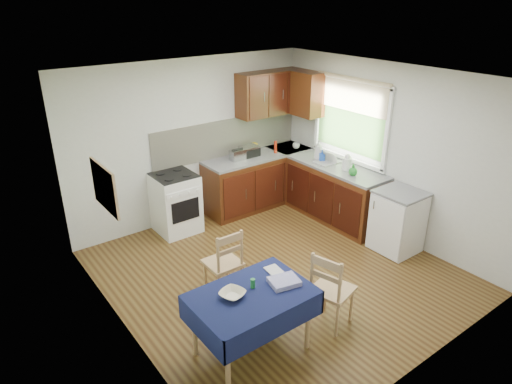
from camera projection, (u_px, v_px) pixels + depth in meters
floor at (277, 271)px, 5.97m from camera, size 4.20×4.20×0.00m
ceiling at (281, 78)px, 4.96m from camera, size 4.00×4.20×0.02m
wall_back at (192, 141)px, 7.00m from camera, size 4.00×0.02×2.50m
wall_front at (434, 259)px, 3.93m from camera, size 4.00×0.02×2.50m
wall_left at (118, 232)px, 4.37m from camera, size 0.02×4.20×2.50m
wall_right at (386, 151)px, 6.56m from camera, size 0.02×4.20×2.50m
base_cabinets at (293, 187)px, 7.46m from camera, size 1.90×2.30×0.86m
worktop_back at (258, 156)px, 7.51m from camera, size 1.90×0.60×0.04m
worktop_right at (337, 167)px, 7.02m from camera, size 0.60×1.70×0.04m
worktop_corner at (288, 148)px, 7.86m from camera, size 0.60×0.60×0.04m
splashback at (228, 137)px, 7.37m from camera, size 2.70×0.02×0.60m
upper_cabinets at (282, 93)px, 7.38m from camera, size 1.20×0.85×0.70m
stove at (176, 203)px, 6.83m from camera, size 0.60×0.61×0.92m
window at (351, 115)px, 6.90m from camera, size 0.04×1.48×1.26m
fridge at (398, 221)px, 6.32m from camera, size 0.58×0.60×0.89m
corkboard at (105, 188)px, 4.46m from camera, size 0.04×0.62×0.47m
dining_table at (252, 302)px, 4.41m from camera, size 1.17×0.79×0.71m
chair_far at (225, 261)px, 5.34m from camera, size 0.40×0.40×0.88m
chair_near at (331, 288)px, 4.83m from camera, size 0.50×0.50×0.91m
toaster at (238, 155)px, 7.23m from camera, size 0.24×0.15×0.19m
sandwich_press at (249, 151)px, 7.42m from camera, size 0.28×0.24×0.16m
sauce_bottle at (276, 147)px, 7.54m from camera, size 0.05×0.05×0.20m
yellow_packet at (253, 148)px, 7.56m from camera, size 0.13×0.10×0.16m
dish_rack at (327, 161)px, 7.15m from camera, size 0.39×0.29×0.18m
kettle at (347, 163)px, 6.83m from camera, size 0.15×0.15×0.25m
cup at (296, 146)px, 7.77m from camera, size 0.16×0.16×0.10m
soap_bottle_a at (318, 150)px, 7.22m from camera, size 0.17×0.17×0.32m
soap_bottle_b at (322, 156)px, 7.17m from camera, size 0.12×0.12×0.19m
soap_bottle_c at (353, 170)px, 6.62m from camera, size 0.17×0.17×0.17m
plate_bowl at (232, 294)px, 4.31m from camera, size 0.29×0.29×0.06m
book at (268, 273)px, 4.68m from camera, size 0.17×0.22×0.02m
spice_jar at (253, 283)px, 4.44m from camera, size 0.05×0.05×0.10m
tea_towel at (284, 281)px, 4.51m from camera, size 0.33×0.28×0.05m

